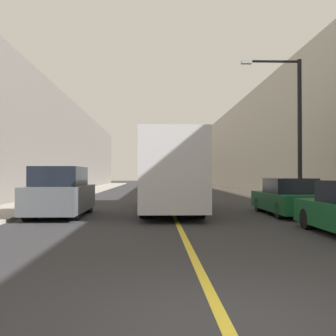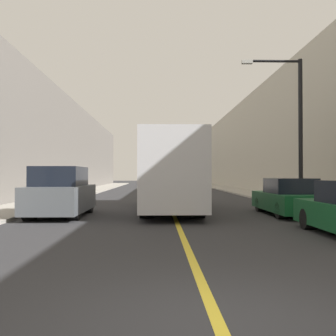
# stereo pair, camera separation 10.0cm
# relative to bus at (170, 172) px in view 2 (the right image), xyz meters

# --- Properties ---
(ground_plane) EXTENTS (200.00, 200.00, 0.00)m
(ground_plane) POSITION_rel_bus_xyz_m (0.11, -13.72, -1.76)
(ground_plane) COLOR #2D2D30
(sidewalk_left) EXTENTS (2.71, 72.00, 0.12)m
(sidewalk_left) POSITION_rel_bus_xyz_m (-7.03, 16.28, -1.70)
(sidewalk_left) COLOR #9E998E
(sidewalk_left) RESTS_ON ground
(sidewalk_right) EXTENTS (2.71, 72.00, 0.12)m
(sidewalk_right) POSITION_rel_bus_xyz_m (7.24, 16.28, -1.70)
(sidewalk_right) COLOR #9E998E
(sidewalk_right) RESTS_ON ground
(building_row_left) EXTENTS (4.00, 72.00, 8.60)m
(building_row_left) POSITION_rel_bus_xyz_m (-10.38, 16.28, 2.54)
(building_row_left) COLOR #66605B
(building_row_left) RESTS_ON ground
(building_row_right) EXTENTS (4.00, 72.00, 9.62)m
(building_row_right) POSITION_rel_bus_xyz_m (10.60, 16.28, 3.05)
(building_row_right) COLOR #B7B2A3
(building_row_right) RESTS_ON ground
(road_center_line) EXTENTS (0.16, 72.00, 0.01)m
(road_center_line) POSITION_rel_bus_xyz_m (0.11, 16.28, -1.76)
(road_center_line) COLOR gold
(road_center_line) RESTS_ON ground
(bus) EXTENTS (2.43, 10.27, 3.28)m
(bus) POSITION_rel_bus_xyz_m (0.00, 0.00, 0.00)
(bus) COLOR silver
(bus) RESTS_ON ground
(parked_suv_left) EXTENTS (1.98, 4.58, 1.94)m
(parked_suv_left) POSITION_rel_bus_xyz_m (-4.34, -2.40, -0.86)
(parked_suv_left) COLOR #51565B
(parked_suv_left) RESTS_ON ground
(car_right_mid) EXTENTS (1.82, 4.70, 1.49)m
(car_right_mid) POSITION_rel_bus_xyz_m (4.75, -2.16, -1.08)
(car_right_mid) COLOR #145128
(car_right_mid) RESTS_ON ground
(street_lamp_right) EXTENTS (2.88, 0.24, 6.97)m
(street_lamp_right) POSITION_rel_bus_xyz_m (5.91, 0.38, 2.40)
(street_lamp_right) COLOR black
(street_lamp_right) RESTS_ON sidewalk_right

